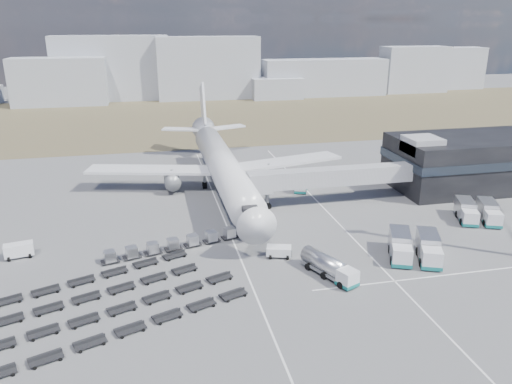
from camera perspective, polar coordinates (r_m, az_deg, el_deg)
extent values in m
plane|color=#565659|center=(68.27, 0.26, -8.35)|extent=(420.00, 420.00, 0.00)
cube|color=#47412B|center=(172.49, -7.84, 8.46)|extent=(420.00, 90.00, 0.01)
cube|color=silver|center=(72.29, -2.17, -6.70)|extent=(0.25, 110.00, 0.01)
cube|color=silver|center=(77.18, 11.15, -5.33)|extent=(0.25, 110.00, 0.01)
cube|color=silver|center=(71.19, 22.06, -8.65)|extent=(40.00, 0.25, 0.01)
cube|color=black|center=(106.58, 23.27, 3.17)|extent=(30.00, 16.00, 10.00)
cube|color=#262D38|center=(106.29, 23.35, 3.79)|extent=(30.40, 16.40, 1.60)
cube|color=#939399|center=(97.39, 18.48, 5.10)|extent=(6.00, 6.00, 3.00)
cube|color=#939399|center=(89.52, 8.73, 1.77)|extent=(29.80, 3.00, 3.00)
cube|color=#939399|center=(85.29, 0.41, 1.11)|extent=(4.00, 3.60, 3.40)
cylinder|color=slate|center=(86.90, 1.29, -0.32)|extent=(0.70, 0.70, 5.10)
cylinder|color=black|center=(87.62, 1.28, -1.62)|extent=(1.40, 0.90, 1.40)
cylinder|color=silver|center=(93.80, -3.75, 2.89)|extent=(5.60, 48.00, 5.60)
cone|color=silver|center=(69.13, -0.37, -3.13)|extent=(5.60, 5.00, 5.60)
cone|color=silver|center=(120.53, -5.82, 6.89)|extent=(5.60, 8.00, 5.60)
cube|color=black|center=(70.66, -0.71, -1.93)|extent=(2.20, 2.00, 0.80)
cube|color=silver|center=(97.99, -11.73, 2.50)|extent=(25.59, 11.38, 0.50)
cube|color=silver|center=(101.45, 3.11, 3.45)|extent=(25.59, 11.38, 0.50)
cylinder|color=slate|center=(96.64, -9.56, 1.35)|extent=(3.00, 5.00, 3.00)
cylinder|color=slate|center=(99.22, 1.45, 2.09)|extent=(3.00, 5.00, 3.00)
cube|color=silver|center=(121.92, -8.52, 7.11)|extent=(9.49, 5.63, 0.35)
cube|color=silver|center=(123.11, -3.38, 7.41)|extent=(9.49, 5.63, 0.35)
cube|color=silver|center=(122.40, -6.08, 9.79)|extent=(0.50, 9.06, 11.45)
cylinder|color=slate|center=(75.68, -1.24, -4.43)|extent=(0.50, 0.50, 2.50)
cylinder|color=slate|center=(98.39, -5.90, 1.14)|extent=(0.60, 0.60, 2.50)
cylinder|color=slate|center=(99.25, -2.23, 1.39)|extent=(0.60, 0.60, 2.50)
cylinder|color=black|center=(75.98, -1.23, -4.94)|extent=(0.50, 1.20, 1.20)
cube|color=#999DA7|center=(208.72, -21.54, 11.66)|extent=(34.78, 12.00, 17.83)
cube|color=#999DA7|center=(215.24, -16.15, 13.43)|extent=(45.51, 12.00, 25.41)
cube|color=#999DA7|center=(211.96, -5.49, 13.93)|extent=(41.53, 12.00, 24.90)
cube|color=#999DA7|center=(212.43, 2.28, 11.78)|extent=(20.83, 12.00, 8.53)
cube|color=#999DA7|center=(221.88, 7.80, 12.83)|extent=(53.24, 12.00, 15.38)
cube|color=#999DA7|center=(242.01, 17.55, 13.21)|extent=(28.98, 12.00, 20.01)
cube|color=#999DA7|center=(262.59, 22.12, 13.00)|extent=(21.40, 12.00, 18.95)
cube|color=silver|center=(63.58, 10.42, -9.60)|extent=(2.79, 2.79, 2.03)
cube|color=#126766|center=(63.96, 10.38, -10.22)|extent=(2.91, 2.91, 0.44)
cylinder|color=#BBBBC0|center=(66.04, 7.72, -7.90)|extent=(4.69, 6.95, 2.21)
cube|color=slate|center=(66.50, 7.68, -8.68)|extent=(4.61, 6.91, 0.31)
cylinder|color=black|center=(65.78, 8.47, -9.27)|extent=(2.49, 1.82, 0.97)
cube|color=silver|center=(70.25, 2.64, -6.83)|extent=(3.83, 2.83, 1.53)
cube|color=silver|center=(77.28, -25.46, -6.07)|extent=(4.07, 2.42, 2.07)
cube|color=silver|center=(96.98, 5.20, 1.00)|extent=(4.00, 5.76, 2.50)
cube|color=#126766|center=(97.30, 5.19, 0.43)|extent=(4.12, 5.88, 0.40)
cube|color=silver|center=(70.21, 16.33, -7.03)|extent=(3.34, 3.28, 2.47)
cube|color=#126766|center=(70.62, 16.26, -7.73)|extent=(3.49, 3.42, 0.51)
cube|color=#BBBBC0|center=(73.57, 16.08, -5.38)|extent=(4.48, 5.81, 2.92)
cube|color=silver|center=(70.77, 19.42, -7.16)|extent=(3.34, 3.28, 2.47)
cube|color=#126766|center=(71.19, 19.34, -7.85)|extent=(3.49, 3.42, 0.51)
cube|color=#BBBBC0|center=(74.11, 19.03, -5.51)|extent=(4.48, 5.81, 2.92)
cube|color=silver|center=(87.11, 23.25, -2.74)|extent=(3.07, 3.01, 2.29)
cube|color=#126766|center=(87.43, 23.17, -3.28)|extent=(3.20, 3.14, 0.47)
cube|color=#BBBBC0|center=(90.28, 22.76, -1.64)|extent=(4.07, 5.38, 2.71)
cube|color=silver|center=(88.10, 25.48, -2.82)|extent=(3.07, 3.01, 2.29)
cube|color=#126766|center=(88.40, 25.40, -3.36)|extent=(3.20, 3.14, 0.47)
cube|color=#BBBBC0|center=(91.23, 24.91, -1.73)|extent=(4.07, 5.38, 2.71)
cube|color=black|center=(71.51, -16.31, -7.59)|extent=(2.70, 2.03, 0.17)
cube|color=#BBBBC0|center=(71.16, -16.37, -7.02)|extent=(1.81, 1.81, 1.39)
cube|color=black|center=(71.97, -13.98, -7.19)|extent=(2.70, 2.03, 0.17)
cube|color=#BBBBC0|center=(71.63, -14.03, -6.62)|extent=(1.81, 1.81, 1.39)
cube|color=black|center=(72.55, -11.69, -6.78)|extent=(2.70, 2.03, 0.17)
cube|color=#BBBBC0|center=(72.21, -11.73, -6.22)|extent=(1.81, 1.81, 1.39)
cube|color=black|center=(73.25, -9.44, -6.37)|extent=(2.70, 2.03, 0.17)
cube|color=#BBBBC0|center=(72.91, -9.48, -5.81)|extent=(1.81, 1.81, 1.39)
cube|color=black|center=(74.05, -7.25, -5.96)|extent=(2.70, 2.03, 0.17)
cube|color=#BBBBC0|center=(73.72, -7.27, -5.41)|extent=(1.81, 1.81, 1.39)
cube|color=black|center=(74.97, -5.10, -5.55)|extent=(2.70, 2.03, 0.17)
cube|color=#BBBBC0|center=(74.65, -5.12, -5.00)|extent=(1.81, 1.81, 1.39)
cube|color=black|center=(76.00, -3.02, -5.15)|extent=(2.70, 2.03, 0.17)
cube|color=#BBBBC0|center=(75.67, -3.03, -4.60)|extent=(1.81, 1.81, 1.39)
cube|color=black|center=(56.19, -16.31, -15.39)|extent=(32.42, 13.75, 0.77)
cube|color=black|center=(59.86, -17.66, -13.21)|extent=(32.42, 13.75, 0.77)
cube|color=black|center=(63.63, -18.84, -11.29)|extent=(28.44, 12.22, 0.77)
cube|color=black|center=(67.49, -19.87, -9.58)|extent=(28.44, 12.22, 0.77)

